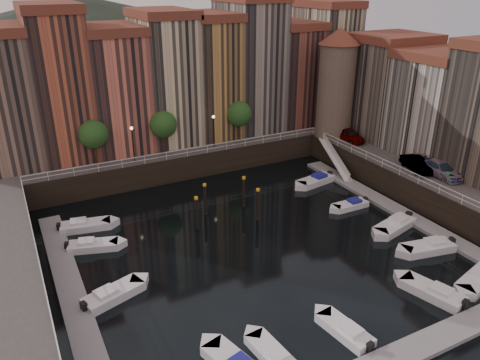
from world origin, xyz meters
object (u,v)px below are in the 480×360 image
mooring_pilings (226,203)px  boat_left_3 (92,246)px  corner_tower (336,82)px  car_a (349,136)px  car_c (440,170)px  gangway (335,157)px  boat_left_2 (112,295)px  car_b (416,165)px

mooring_pilings → boat_left_3: size_ratio=1.40×
corner_tower → car_a: corner_tower is taller
corner_tower → car_c: corner_tower is taller
car_a → gangway: bearing=-153.9°
gangway → mooring_pilings: gangway is taller
boat_left_2 → car_b: (33.90, 2.85, 3.36)m
boat_left_3 → car_c: bearing=5.6°
boat_left_2 → boat_left_3: (0.07, 7.94, -0.03)m
corner_tower → boat_left_2: (-33.52, -16.98, -9.81)m
gangway → boat_left_2: bearing=-157.8°
boat_left_3 → car_c: (34.94, -7.35, 3.43)m
car_a → car_c: size_ratio=0.86×
corner_tower → car_b: bearing=-88.4°
gangway → boat_left_3: 30.93m
gangway → car_b: car_b is taller
car_c → corner_tower: bearing=98.3°
car_b → car_c: size_ratio=0.83×
mooring_pilings → car_a: size_ratio=1.41×
corner_tower → boat_left_2: corner_tower is taller
mooring_pilings → car_a: 21.51m
corner_tower → car_b: size_ratio=3.06×
boat_left_3 → car_b: size_ratio=1.04×
car_a → car_b: size_ratio=1.03×
boat_left_2 → boat_left_3: 7.94m
mooring_pilings → boat_left_2: (-13.40, -7.80, -1.27)m
gangway → car_a: (3.28, 1.49, 1.88)m
corner_tower → car_b: corner_tower is taller
car_c → car_a: bearing=97.8°
gangway → mooring_pilings: size_ratio=1.26×
car_c → boat_left_2: bearing=-176.0°
car_a → mooring_pilings: bearing=-161.5°
corner_tower → gangway: size_ratio=1.66×
corner_tower → car_a: bearing=-82.9°
mooring_pilings → car_a: (20.50, 6.17, 2.14)m
car_a → car_b: (0.01, -11.12, -0.05)m
boat_left_3 → car_b: car_b is taller
boat_left_3 → corner_tower: bearing=32.6°
boat_left_2 → car_b: bearing=-13.5°
car_a → car_b: car_a is taller
corner_tower → boat_left_2: size_ratio=2.73×
car_c → car_b: bearing=119.0°
car_b → mooring_pilings: bearing=-177.5°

